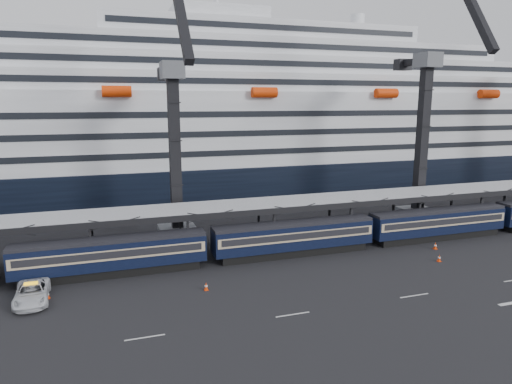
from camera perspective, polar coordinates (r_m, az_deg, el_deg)
ground at (r=49.10m, az=18.20°, el=-10.10°), size 260.00×260.00×0.00m
lane_markings at (r=50.77m, az=29.34°, el=-10.29°), size 111.00×4.27×0.02m
train at (r=54.13m, az=8.05°, el=-5.18°), size 133.05×3.00×4.05m
canopy at (r=58.92m, az=10.48°, el=-0.85°), size 130.00×6.25×5.53m
cruise_ship at (r=86.84m, az=-0.22°, el=7.89°), size 214.09×28.84×34.00m
crane_dark_near at (r=55.88m, az=-10.06°, el=5.45°), size 4.50×17.75×35.08m
crane_dark_mid at (r=69.12m, az=20.34°, el=7.19°), size 4.50×18.24×39.64m
pickup_truck at (r=45.63m, az=-26.22°, el=-11.26°), size 3.03×6.11×1.66m
traffic_cone_b at (r=45.94m, az=-24.60°, el=-11.59°), size 0.37×0.37×0.74m
traffic_cone_c at (r=43.91m, az=-6.26°, el=-11.62°), size 0.40×0.40×0.79m
traffic_cone_d at (r=54.85m, az=21.93°, el=-7.64°), size 0.42×0.42×0.84m
traffic_cone_e at (r=59.12m, az=21.51°, el=-6.25°), size 0.43×0.43×0.87m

